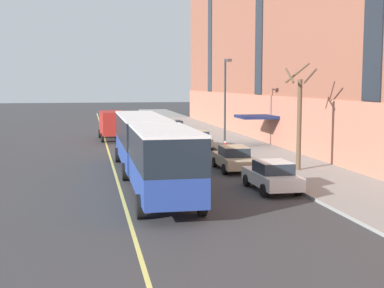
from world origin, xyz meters
TOP-DOWN VIEW (x-y plane):
  - ground_plane at (0.00, 0.00)m, footprint 260.00×260.00m
  - sidewalk at (9.79, 3.00)m, footprint 5.63×160.00m
  - city_bus at (-0.02, 1.22)m, footprint 2.91×19.40m
  - parked_car_champagne_1 at (5.63, 4.14)m, footprint 2.09×4.77m
  - parked_car_champagne_2 at (5.72, 15.74)m, footprint 1.90×4.48m
  - parked_car_black_3 at (5.66, 27.87)m, footprint 1.91×4.54m
  - parked_car_white_4 at (5.84, -2.49)m, footprint 2.05×4.43m
  - box_truck at (-1.02, 23.72)m, footprint 2.54×7.21m
  - street_tree_mid_block at (9.41, 2.81)m, footprint 1.62×1.58m
  - street_lamp at (7.58, 13.63)m, footprint 0.36×1.48m
  - fire_hydrant at (7.48, 13.26)m, footprint 0.42×0.24m
  - lane_centerline at (-1.72, 3.00)m, footprint 0.16×140.00m

SIDE VIEW (x-z plane):
  - ground_plane at x=0.00m, z-range 0.00..0.00m
  - lane_centerline at x=-1.72m, z-range 0.00..0.01m
  - sidewalk at x=9.79m, z-range 0.00..0.15m
  - fire_hydrant at x=7.48m, z-range 0.13..0.85m
  - parked_car_champagne_2 at x=5.72m, z-range 0.00..1.56m
  - parked_car_black_3 at x=5.66m, z-range 0.00..1.56m
  - parked_car_white_4 at x=5.84m, z-range 0.00..1.56m
  - parked_car_champagne_1 at x=5.63m, z-range 0.00..1.56m
  - box_truck at x=-1.02m, z-range 0.22..3.05m
  - city_bus at x=-0.02m, z-range 0.29..3.77m
  - street_tree_mid_block at x=9.41m, z-range 0.11..6.69m
  - street_lamp at x=7.58m, z-range 0.94..8.18m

